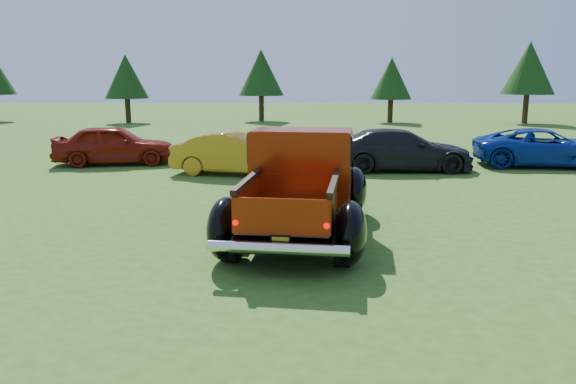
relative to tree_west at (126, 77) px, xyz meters
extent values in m
plane|color=#2F5819|center=(12.00, -29.00, -3.11)|extent=(120.00, 120.00, 0.00)
cylinder|color=#332114|center=(0.00, 0.00, -2.28)|extent=(0.36, 0.36, 1.66)
cone|color=black|center=(0.00, 0.00, 0.02)|extent=(2.94, 2.94, 2.94)
cylinder|color=#332114|center=(9.00, 2.00, -2.21)|extent=(0.36, 0.36, 1.80)
cone|color=black|center=(9.00, 2.00, 0.29)|extent=(3.20, 3.20, 3.20)
cylinder|color=#332114|center=(18.00, 1.00, -2.32)|extent=(0.36, 0.36, 1.58)
cone|color=black|center=(18.00, 1.00, -0.12)|extent=(2.82, 2.82, 2.82)
cylinder|color=#332114|center=(27.00, 0.50, -2.14)|extent=(0.36, 0.36, 1.94)
cone|color=black|center=(27.00, 0.50, 0.56)|extent=(3.46, 3.46, 3.46)
cylinder|color=black|center=(11.16, -29.26, -2.67)|extent=(0.35, 0.90, 0.88)
cylinder|color=black|center=(13.01, -29.44, -2.67)|extent=(0.35, 0.90, 0.88)
cylinder|color=black|center=(11.50, -25.78, -2.67)|extent=(0.35, 0.90, 0.88)
cylinder|color=black|center=(13.35, -25.96, -2.67)|extent=(0.35, 0.90, 0.88)
cube|color=black|center=(12.26, -27.55, -2.62)|extent=(2.02, 5.27, 0.22)
cube|color=maroon|center=(12.44, -25.76, -2.17)|extent=(2.01, 1.81, 0.68)
cube|color=silver|center=(12.52, -24.92, -2.18)|extent=(1.75, 0.23, 0.55)
cube|color=maroon|center=(12.30, -27.17, -1.79)|extent=(2.06, 1.44, 1.42)
cube|color=black|center=(12.30, -27.17, -1.41)|extent=(2.09, 1.34, 0.55)
cube|color=maroon|center=(12.30, -27.17, -1.12)|extent=(1.96, 1.32, 0.09)
cube|color=brown|center=(12.13, -28.92, -2.43)|extent=(1.68, 2.32, 0.05)
cube|color=maroon|center=(11.40, -28.85, -2.15)|extent=(0.27, 2.18, 0.57)
cube|color=maroon|center=(12.87, -28.99, -2.15)|extent=(0.27, 2.18, 0.57)
cube|color=maroon|center=(12.24, -27.83, -2.15)|extent=(1.48, 0.20, 0.57)
cube|color=maroon|center=(12.03, -30.01, -2.15)|extent=(1.48, 0.21, 0.57)
cube|color=black|center=(11.40, -28.85, -1.81)|extent=(0.31, 2.19, 0.10)
cube|color=black|center=(12.87, -28.99, -1.81)|extent=(0.31, 2.19, 0.10)
ellipsoid|color=black|center=(11.05, -29.25, -2.54)|extent=(0.61, 1.20, 0.96)
ellipsoid|color=black|center=(13.12, -29.45, -2.54)|extent=(0.61, 1.20, 0.96)
ellipsoid|color=black|center=(11.39, -25.76, -2.54)|extent=(0.61, 1.20, 0.96)
ellipsoid|color=black|center=(13.46, -25.97, -2.54)|extent=(0.61, 1.20, 0.96)
cube|color=black|center=(11.22, -27.51, -2.75)|extent=(0.57, 2.32, 0.07)
cube|color=black|center=(13.29, -27.71, -2.75)|extent=(0.57, 2.32, 0.07)
cylinder|color=silver|center=(12.00, -30.28, -2.56)|extent=(2.14, 0.38, 0.18)
cube|color=black|center=(12.02, -30.05, -2.51)|extent=(0.33, 0.05, 0.16)
cube|color=gold|center=(12.02, -30.06, -2.51)|extent=(0.26, 0.04, 0.11)
sphere|color=#CC0505|center=(11.32, -29.97, -2.25)|extent=(0.10, 0.10, 0.10)
sphere|color=#CC0505|center=(12.72, -30.11, -2.25)|extent=(0.10, 0.10, 0.10)
imported|color=maroon|center=(5.50, -18.67, -2.40)|extent=(4.40, 2.47, 1.41)
imported|color=#B47818|center=(10.09, -20.62, -2.45)|extent=(4.18, 2.09, 1.32)
imported|color=black|center=(15.49, -19.60, -2.42)|extent=(4.80, 2.12, 1.37)
imported|color=navy|center=(20.63, -18.52, -2.46)|extent=(4.88, 2.58, 1.31)
camera|label=1|loc=(12.46, -38.27, -0.07)|focal=35.00mm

